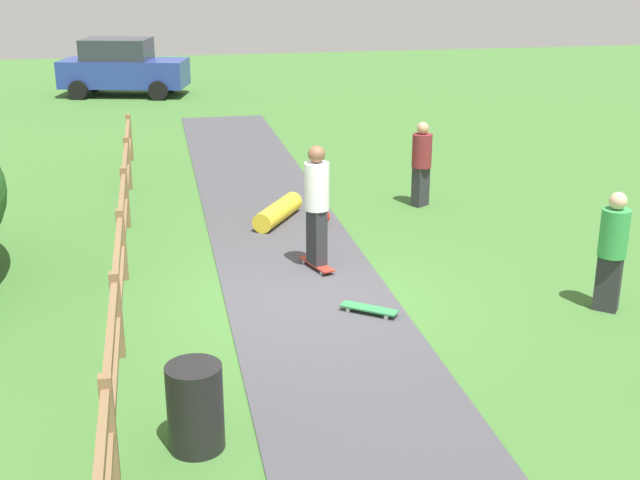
{
  "coord_description": "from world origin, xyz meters",
  "views": [
    {
      "loc": [
        -2.02,
        -10.69,
        4.68
      ],
      "look_at": [
        0.08,
        -0.35,
        1.0
      ],
      "focal_mm": 46.5,
      "sensor_mm": 36.0,
      "label": 1
    }
  ],
  "objects_px": {
    "skater_fallen": "(282,212)",
    "skateboard_loose": "(369,309)",
    "trash_bin": "(195,407)",
    "parked_car_blue": "(122,67)",
    "bystander_green": "(612,246)",
    "bystander_maroon": "(422,160)",
    "skater_riding": "(317,201)"
  },
  "relations": [
    {
      "from": "bystander_maroon",
      "to": "skater_fallen",
      "type": "bearing_deg",
      "value": -169.0
    },
    {
      "from": "skater_riding",
      "to": "skateboard_loose",
      "type": "height_order",
      "value": "skater_riding"
    },
    {
      "from": "skater_riding",
      "to": "skateboard_loose",
      "type": "bearing_deg",
      "value": -78.6
    },
    {
      "from": "skater_riding",
      "to": "bystander_green",
      "type": "height_order",
      "value": "skater_riding"
    },
    {
      "from": "trash_bin",
      "to": "skater_fallen",
      "type": "bearing_deg",
      "value": 74.34
    },
    {
      "from": "trash_bin",
      "to": "parked_car_blue",
      "type": "xyz_separation_m",
      "value": [
        -1.14,
        22.08,
        0.51
      ]
    },
    {
      "from": "parked_car_blue",
      "to": "skater_fallen",
      "type": "bearing_deg",
      "value": -78.39
    },
    {
      "from": "skater_riding",
      "to": "bystander_maroon",
      "type": "relative_size",
      "value": 1.18
    },
    {
      "from": "skater_fallen",
      "to": "skateboard_loose",
      "type": "height_order",
      "value": "skater_fallen"
    },
    {
      "from": "parked_car_blue",
      "to": "bystander_green",
      "type": "bearing_deg",
      "value": -70.87
    },
    {
      "from": "trash_bin",
      "to": "parked_car_blue",
      "type": "relative_size",
      "value": 0.2
    },
    {
      "from": "skateboard_loose",
      "to": "skater_fallen",
      "type": "bearing_deg",
      "value": 97.15
    },
    {
      "from": "trash_bin",
      "to": "skater_fallen",
      "type": "relative_size",
      "value": 0.62
    },
    {
      "from": "bystander_green",
      "to": "bystander_maroon",
      "type": "xyz_separation_m",
      "value": [
        -0.97,
        5.28,
        -0.03
      ]
    },
    {
      "from": "skater_riding",
      "to": "bystander_maroon",
      "type": "bearing_deg",
      "value": 48.36
    },
    {
      "from": "skater_fallen",
      "to": "bystander_green",
      "type": "distance_m",
      "value": 6.1
    },
    {
      "from": "skater_riding",
      "to": "parked_car_blue",
      "type": "distance_m",
      "value": 17.82
    },
    {
      "from": "bystander_green",
      "to": "bystander_maroon",
      "type": "distance_m",
      "value": 5.37
    },
    {
      "from": "skater_riding",
      "to": "skater_fallen",
      "type": "height_order",
      "value": "skater_riding"
    },
    {
      "from": "skater_riding",
      "to": "parked_car_blue",
      "type": "bearing_deg",
      "value": 100.56
    },
    {
      "from": "skater_fallen",
      "to": "parked_car_blue",
      "type": "xyz_separation_m",
      "value": [
        -3.1,
        15.09,
        0.76
      ]
    },
    {
      "from": "skater_fallen",
      "to": "bystander_green",
      "type": "bearing_deg",
      "value": -51.41
    },
    {
      "from": "bystander_green",
      "to": "parked_car_blue",
      "type": "distance_m",
      "value": 20.98
    },
    {
      "from": "trash_bin",
      "to": "skateboard_loose",
      "type": "distance_m",
      "value": 3.73
    },
    {
      "from": "skateboard_loose",
      "to": "bystander_green",
      "type": "relative_size",
      "value": 0.45
    },
    {
      "from": "bystander_green",
      "to": "skater_fallen",
      "type": "bearing_deg",
      "value": 128.59
    },
    {
      "from": "trash_bin",
      "to": "skater_riding",
      "type": "xyz_separation_m",
      "value": [
        2.13,
        4.57,
        0.67
      ]
    },
    {
      "from": "bystander_green",
      "to": "trash_bin",
      "type": "bearing_deg",
      "value": -158.46
    },
    {
      "from": "bystander_maroon",
      "to": "skater_riding",
      "type": "bearing_deg",
      "value": -131.64
    },
    {
      "from": "bystander_green",
      "to": "bystander_maroon",
      "type": "relative_size",
      "value": 1.03
    },
    {
      "from": "skater_fallen",
      "to": "skateboard_loose",
      "type": "xyz_separation_m",
      "value": [
        0.53,
        -4.25,
        -0.11
      ]
    },
    {
      "from": "skater_riding",
      "to": "bystander_maroon",
      "type": "height_order",
      "value": "skater_riding"
    }
  ]
}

